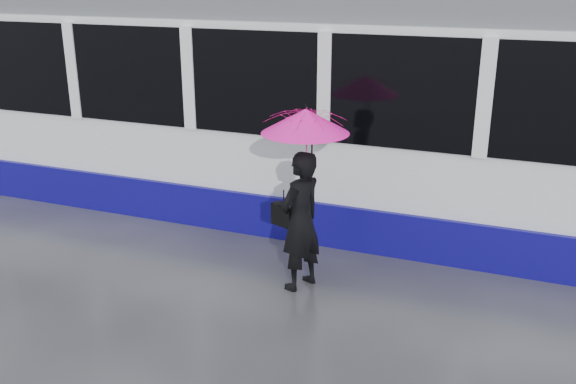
% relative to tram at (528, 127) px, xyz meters
% --- Properties ---
extents(ground, '(90.00, 90.00, 0.00)m').
position_rel_tram_xyz_m(ground, '(-3.43, -2.50, -1.64)').
color(ground, '#2C2C31').
rests_on(ground, ground).
extents(rails, '(34.00, 1.51, 0.02)m').
position_rel_tram_xyz_m(rails, '(-3.43, -0.00, -1.63)').
color(rails, '#3F3D38').
rests_on(rails, ground).
extents(tram, '(26.00, 2.56, 3.35)m').
position_rel_tram_xyz_m(tram, '(0.00, 0.00, 0.00)').
color(tram, white).
rests_on(tram, ground).
extents(woman, '(0.61, 0.73, 1.70)m').
position_rel_tram_xyz_m(woman, '(-2.34, -2.50, -0.79)').
color(woman, black).
rests_on(woman, ground).
extents(umbrella, '(1.30, 1.30, 1.15)m').
position_rel_tram_xyz_m(umbrella, '(-2.29, -2.50, 0.22)').
color(umbrella, '#EE1487').
rests_on(umbrella, ground).
extents(handbag, '(0.33, 0.24, 0.44)m').
position_rel_tram_xyz_m(handbag, '(-2.56, -2.48, -0.75)').
color(handbag, black).
rests_on(handbag, ground).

